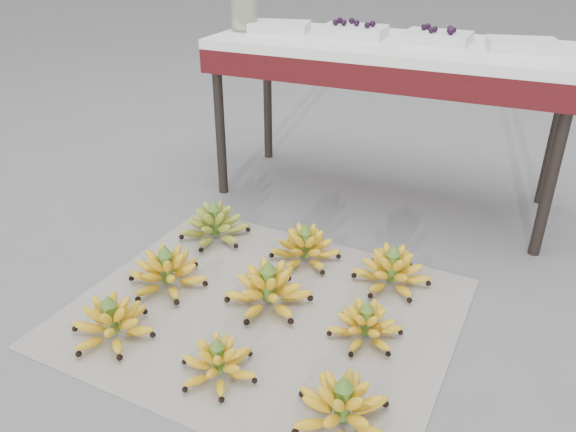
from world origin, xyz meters
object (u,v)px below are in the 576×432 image
at_px(bunch_back_center, 305,248).
at_px(bunch_front_left, 112,323).
at_px(bunch_front_right, 342,407).
at_px(bunch_mid_left, 167,272).
at_px(bunch_mid_right, 366,325).
at_px(bunch_mid_center, 269,289).
at_px(bunch_front_center, 218,363).
at_px(tray_far_right, 522,45).
at_px(bunch_back_right, 392,271).
at_px(tray_far_left, 280,27).
at_px(newspaper_mat, 264,311).
at_px(tray_right, 437,37).
at_px(vendor_table, 390,61).
at_px(bunch_back_left, 215,225).
at_px(tray_left, 353,31).
at_px(glass_jar, 244,14).

bearing_deg(bunch_back_center, bunch_front_left, -137.89).
xyz_separation_m(bunch_front_right, bunch_mid_left, (-0.79, 0.34, 0.00)).
bearing_deg(bunch_mid_right, bunch_mid_center, 178.87).
xyz_separation_m(bunch_front_center, tray_far_right, (0.61, 1.38, 0.70)).
distance_m(bunch_back_right, tray_far_left, 1.26).
distance_m(newspaper_mat, bunch_front_right, 0.54).
distance_m(bunch_back_center, tray_right, 1.04).
bearing_deg(tray_far_right, bunch_back_center, -131.76).
bearing_deg(vendor_table, newspaper_mat, -95.97).
bearing_deg(bunch_mid_right, bunch_front_center, -130.84).
height_order(bunch_mid_left, tray_far_right, tray_far_right).
relative_size(bunch_front_center, tray_right, 1.10).
relative_size(bunch_back_center, tray_far_right, 1.15).
xyz_separation_m(bunch_mid_center, bunch_back_left, (-0.41, 0.32, -0.00)).
bearing_deg(tray_left, tray_far_left, -176.54).
height_order(bunch_back_right, glass_jar, glass_jar).
xyz_separation_m(bunch_front_center, bunch_back_center, (-0.01, 0.69, 0.01)).
bearing_deg(bunch_back_left, tray_right, 21.79).
bearing_deg(bunch_front_center, bunch_back_right, 85.61).
xyz_separation_m(tray_left, glass_jar, (-0.51, -0.06, 0.05)).
bearing_deg(bunch_back_center, bunch_back_right, -21.91).
bearing_deg(bunch_back_left, tray_far_left, 67.29).
bearing_deg(tray_left, bunch_mid_left, -106.17).
height_order(bunch_back_right, tray_far_right, tray_far_right).
bearing_deg(newspaper_mat, bunch_back_left, 137.84).
bearing_deg(glass_jar, bunch_back_right, -35.91).
distance_m(bunch_mid_left, bunch_back_right, 0.81).
height_order(bunch_mid_left, tray_left, tray_left).
height_order(bunch_back_center, bunch_back_right, bunch_back_right).
distance_m(bunch_mid_center, tray_far_right, 1.38).
xyz_separation_m(bunch_mid_center, bunch_back_right, (0.36, 0.29, -0.00)).
bearing_deg(newspaper_mat, tray_far_right, 59.26).
height_order(bunch_front_left, bunch_back_right, bunch_back_right).
xyz_separation_m(bunch_front_left, bunch_back_right, (0.73, 0.65, 0.00)).
distance_m(bunch_front_left, bunch_front_center, 0.40).
height_order(newspaper_mat, bunch_back_center, bunch_back_center).
bearing_deg(bunch_mid_center, bunch_mid_left, 179.89).
height_order(vendor_table, tray_far_left, tray_far_left).
xyz_separation_m(newspaper_mat, tray_left, (-0.07, 1.07, 0.76)).
height_order(bunch_mid_center, bunch_back_right, bunch_mid_center).
height_order(bunch_front_left, tray_left, tray_left).
xyz_separation_m(bunch_back_center, tray_far_left, (-0.42, 0.69, 0.70)).
height_order(bunch_front_center, vendor_table, vendor_table).
bearing_deg(tray_far_right, bunch_back_left, -146.41).
height_order(bunch_back_center, vendor_table, vendor_table).
bearing_deg(bunch_front_center, bunch_mid_center, 115.25).
height_order(bunch_front_left, tray_far_right, tray_far_right).
bearing_deg(bunch_back_right, tray_right, 86.69).
relative_size(tray_right, glass_jar, 1.85).
xyz_separation_m(bunch_mid_center, vendor_table, (0.11, 1.00, 0.58)).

